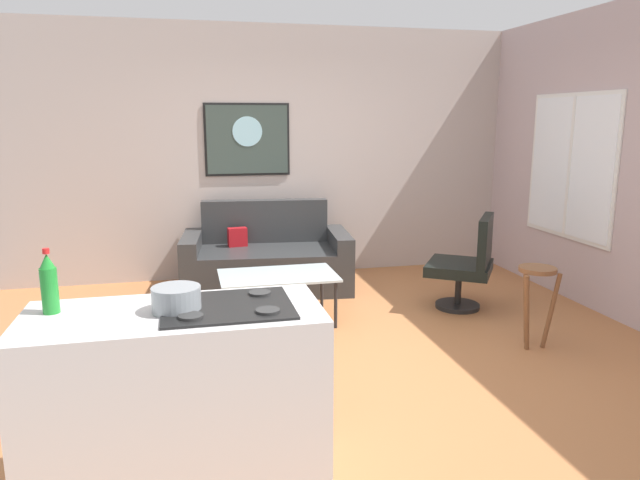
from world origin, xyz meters
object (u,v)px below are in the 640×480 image
object	(u,v)px
couch	(266,261)
mixing_bowl	(176,299)
soda_bottle	(49,284)
bar_stool	(536,288)
wall_painting	(247,139)
armchair	(468,263)
coffee_table	(278,278)

from	to	relation	value
couch	mixing_bowl	bearing A→B (deg)	-104.49
soda_bottle	bar_stool	bearing A→B (deg)	19.42
soda_bottle	wall_painting	bearing A→B (deg)	70.97
armchair	bar_stool	distance (m)	1.00
couch	bar_stool	distance (m)	2.81
bar_stool	wall_painting	size ratio (longest dim) A/B	0.69
armchair	bar_stool	bearing A→B (deg)	-85.49
armchair	mixing_bowl	bearing A→B (deg)	-139.48
bar_stool	wall_painting	world-z (taller)	wall_painting
couch	wall_painting	world-z (taller)	wall_painting
soda_bottle	wall_painting	size ratio (longest dim) A/B	0.32
coffee_table	bar_stool	size ratio (longest dim) A/B	1.57
couch	soda_bottle	world-z (taller)	soda_bottle
couch	armchair	size ratio (longest dim) A/B	2.01
bar_stool	armchair	bearing A→B (deg)	94.51
armchair	mixing_bowl	xyz separation A→B (m)	(-2.63, -2.25, 0.53)
bar_stool	soda_bottle	xyz separation A→B (m)	(-3.27, -1.15, 0.57)
couch	soda_bottle	distance (m)	3.65
wall_painting	coffee_table	bearing A→B (deg)	-87.76
coffee_table	bar_stool	distance (m)	2.15
armchair	wall_painting	xyz separation A→B (m)	(-1.87, 1.67, 1.11)
coffee_table	wall_painting	xyz separation A→B (m)	(-0.06, 1.64, 1.15)
bar_stool	soda_bottle	size ratio (longest dim) A/B	2.17
coffee_table	soda_bottle	bearing A→B (deg)	-122.35
coffee_table	bar_stool	world-z (taller)	bar_stool
coffee_table	armchair	distance (m)	1.81
armchair	coffee_table	bearing A→B (deg)	178.93
couch	mixing_bowl	world-z (taller)	mixing_bowl
bar_stool	mixing_bowl	world-z (taller)	mixing_bowl
armchair	soda_bottle	bearing A→B (deg)	-146.09
armchair	mixing_bowl	world-z (taller)	mixing_bowl
soda_bottle	wall_painting	distance (m)	4.06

